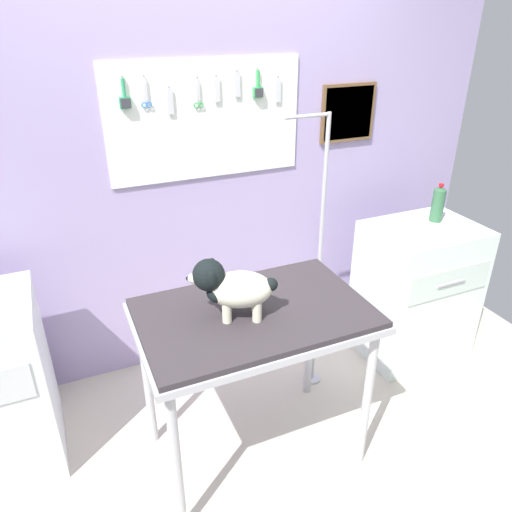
% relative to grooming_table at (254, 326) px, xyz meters
% --- Properties ---
extents(ground, '(4.40, 4.00, 0.04)m').
position_rel_grooming_table_xyz_m(ground, '(0.03, -0.31, -0.82)').
color(ground, beige).
extents(rear_wall_panel, '(4.00, 0.11, 2.30)m').
position_rel_grooming_table_xyz_m(rear_wall_panel, '(0.04, 0.97, 0.36)').
color(rear_wall_panel, '#A392C1').
rests_on(rear_wall_panel, ground).
extents(grooming_table, '(1.07, 0.68, 0.88)m').
position_rel_grooming_table_xyz_m(grooming_table, '(0.00, 0.00, 0.00)').
color(grooming_table, '#B7B7BC').
rests_on(grooming_table, ground).
extents(grooming_arm, '(0.30, 0.11, 1.66)m').
position_rel_grooming_table_xyz_m(grooming_arm, '(0.55, 0.36, -0.02)').
color(grooming_arm, '#B7B7BC').
rests_on(grooming_arm, ground).
extents(dog, '(0.38, 0.26, 0.28)m').
position_rel_grooming_table_xyz_m(dog, '(-0.11, -0.01, 0.24)').
color(dog, beige).
rests_on(dog, grooming_table).
extents(cabinet_right, '(0.68, 0.54, 0.91)m').
position_rel_grooming_table_xyz_m(cabinet_right, '(1.32, 0.39, -0.34)').
color(cabinet_right, silver).
rests_on(cabinet_right, ground).
extents(soda_bottle, '(0.08, 0.08, 0.24)m').
position_rel_grooming_table_xyz_m(soda_bottle, '(1.45, 0.45, 0.22)').
color(soda_bottle, '#33643F').
rests_on(soda_bottle, cabinet_right).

